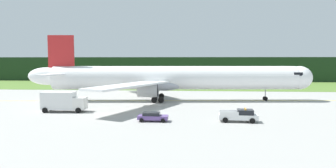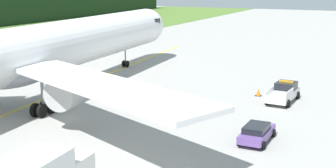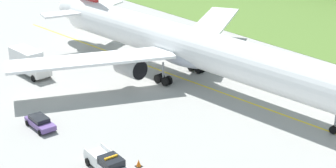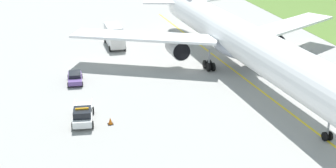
% 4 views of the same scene
% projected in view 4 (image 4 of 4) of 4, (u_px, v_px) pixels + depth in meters
% --- Properties ---
extents(ground, '(320.00, 320.00, 0.00)m').
position_uv_depth(ground, '(188.00, 70.00, 64.28)').
color(ground, '#9A9995').
extents(taxiway_centerline_main, '(82.18, 7.37, 0.01)m').
position_uv_depth(taxiway_centerline_main, '(241.00, 76.00, 62.18)').
color(taxiway_centerline_main, yellow).
rests_on(taxiway_centerline_main, ground).
extents(airliner, '(60.94, 43.28, 13.97)m').
position_uv_depth(airliner, '(241.00, 40.00, 61.04)').
color(airliner, white).
rests_on(airliner, ground).
extents(ops_pickup_truck, '(5.51, 2.52, 1.94)m').
position_uv_depth(ops_pickup_truck, '(83.00, 114.00, 48.22)').
color(ops_pickup_truck, white).
rests_on(ops_pickup_truck, ground).
extents(catering_truck, '(7.42, 3.07, 3.56)m').
position_uv_depth(catering_truck, '(114.00, 35.00, 75.10)').
color(catering_truck, silver).
rests_on(catering_truck, ground).
extents(staff_car, '(4.31, 1.99, 1.30)m').
position_uv_depth(staff_car, '(75.00, 77.00, 59.47)').
color(staff_car, '#65488E').
rests_on(staff_car, ground).
extents(apron_cone, '(0.60, 0.60, 0.75)m').
position_uv_depth(apron_cone, '(110.00, 121.00, 47.87)').
color(apron_cone, black).
rests_on(apron_cone, ground).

